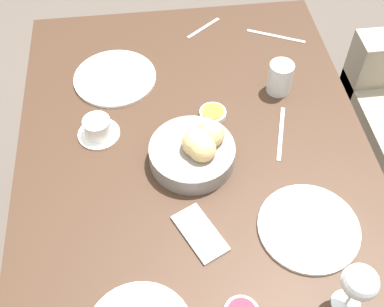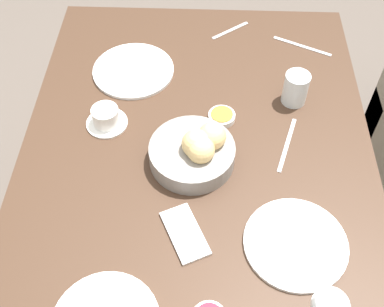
{
  "view_description": "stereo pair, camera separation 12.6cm",
  "coord_description": "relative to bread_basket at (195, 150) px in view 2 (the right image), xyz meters",
  "views": [
    {
      "loc": [
        0.72,
        -0.11,
        1.8
      ],
      "look_at": [
        -0.05,
        -0.01,
        0.81
      ],
      "focal_mm": 45.0,
      "sensor_mm": 36.0,
      "label": 1
    },
    {
      "loc": [
        0.73,
        0.02,
        1.8
      ],
      "look_at": [
        -0.05,
        -0.01,
        0.81
      ],
      "focal_mm": 45.0,
      "sensor_mm": 36.0,
      "label": 2
    }
  ],
  "objects": [
    {
      "name": "ground_plane",
      "position": [
        0.05,
        0.0,
        -0.82
      ],
      "size": [
        10.0,
        10.0,
        0.0
      ],
      "primitive_type": "plane",
      "color": "#564C44"
    },
    {
      "name": "plate_far_center",
      "position": [
        0.24,
        0.25,
        -0.04
      ],
      "size": [
        0.25,
        0.25,
        0.01
      ],
      "color": "white",
      "rests_on": "dining_table"
    },
    {
      "name": "bread_basket",
      "position": [
        0.0,
        0.0,
        0.0
      ],
      "size": [
        0.23,
        0.23,
        0.12
      ],
      "color": "gray",
      "rests_on": "dining_table"
    },
    {
      "name": "fork_silver",
      "position": [
        -0.49,
        0.34,
        -0.04
      ],
      "size": [
        0.1,
        0.18,
        0.0
      ],
      "color": "#B7B7BC",
      "rests_on": "dining_table"
    },
    {
      "name": "water_tumbler",
      "position": [
        -0.24,
        0.28,
        0.01
      ],
      "size": [
        0.07,
        0.07,
        0.1
      ],
      "color": "silver",
      "rests_on": "dining_table"
    },
    {
      "name": "spoon_coffee",
      "position": [
        -0.56,
        0.1,
        -0.04
      ],
      "size": [
        0.1,
        0.12,
        0.0
      ],
      "color": "#B7B7BC",
      "rests_on": "dining_table"
    },
    {
      "name": "dining_table",
      "position": [
        0.05,
        0.0,
        -0.14
      ],
      "size": [
        1.47,
        0.97,
        0.78
      ],
      "color": "#3D281C",
      "rests_on": "ground_plane"
    },
    {
      "name": "coffee_cup",
      "position": [
        -0.12,
        -0.25,
        -0.02
      ],
      "size": [
        0.12,
        0.12,
        0.06
      ],
      "color": "white",
      "rests_on": "dining_table"
    },
    {
      "name": "plate_near_left",
      "position": [
        -0.34,
        -0.2,
        -0.04
      ],
      "size": [
        0.25,
        0.25,
        0.01
      ],
      "color": "white",
      "rests_on": "dining_table"
    },
    {
      "name": "knife_silver",
      "position": [
        -0.06,
        0.25,
        -0.04
      ],
      "size": [
        0.19,
        0.07,
        0.0
      ],
      "color": "#B7B7BC",
      "rests_on": "dining_table"
    },
    {
      "name": "jam_bowl_honey",
      "position": [
        -0.15,
        0.07,
        -0.03
      ],
      "size": [
        0.08,
        0.08,
        0.02
      ],
      "color": "white",
      "rests_on": "dining_table"
    },
    {
      "name": "cell_phone",
      "position": [
        0.22,
        -0.02,
        -0.04
      ],
      "size": [
        0.17,
        0.13,
        0.01
      ],
      "color": "silver",
      "rests_on": "dining_table"
    },
    {
      "name": "wine_glass",
      "position": [
        0.43,
        0.27,
        0.07
      ],
      "size": [
        0.08,
        0.08,
        0.16
      ],
      "color": "silver",
      "rests_on": "dining_table"
    }
  ]
}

